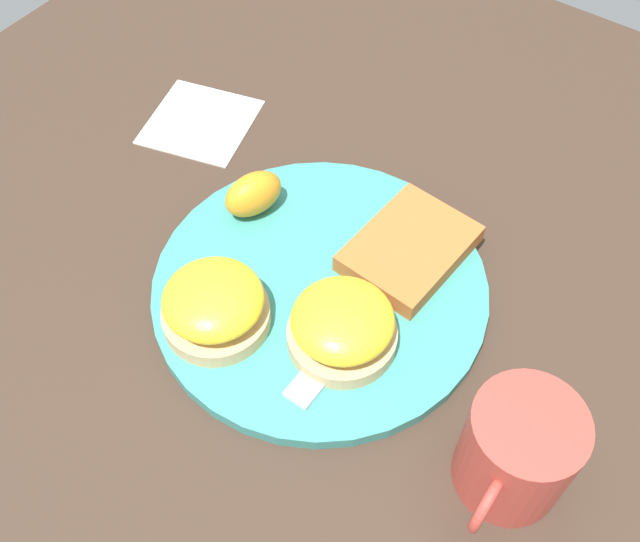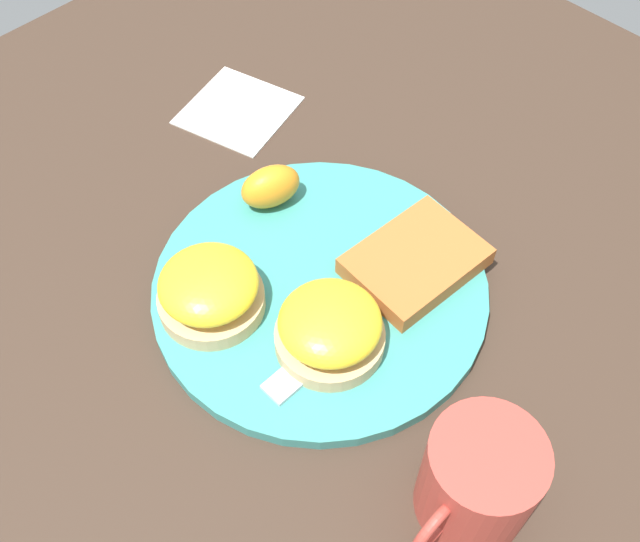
# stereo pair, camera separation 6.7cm
# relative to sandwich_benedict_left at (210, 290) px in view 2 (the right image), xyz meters

# --- Properties ---
(ground_plane) EXTENTS (1.10, 1.10, 0.00)m
(ground_plane) POSITION_rel_sandwich_benedict_left_xyz_m (-0.09, 0.05, -0.04)
(ground_plane) COLOR #38281E
(plate) EXTENTS (0.31, 0.31, 0.01)m
(plate) POSITION_rel_sandwich_benedict_left_xyz_m (-0.09, 0.05, -0.03)
(plate) COLOR teal
(plate) RESTS_ON ground_plane
(sandwich_benedict_left) EXTENTS (0.10, 0.10, 0.05)m
(sandwich_benedict_left) POSITION_rel_sandwich_benedict_left_xyz_m (0.00, 0.00, 0.00)
(sandwich_benedict_left) COLOR tan
(sandwich_benedict_left) RESTS_ON plate
(sandwich_benedict_right) EXTENTS (0.10, 0.10, 0.05)m
(sandwich_benedict_right) POSITION_rel_sandwich_benedict_left_xyz_m (-0.05, 0.10, 0.00)
(sandwich_benedict_right) COLOR tan
(sandwich_benedict_right) RESTS_ON plate
(hashbrown_patty) EXTENTS (0.13, 0.10, 0.02)m
(hashbrown_patty) POSITION_rel_sandwich_benedict_left_xyz_m (-0.16, 0.10, -0.01)
(hashbrown_patty) COLOR #AF5E2A
(hashbrown_patty) RESTS_ON plate
(orange_wedge) EXTENTS (0.07, 0.05, 0.04)m
(orange_wedge) POSITION_rel_sandwich_benedict_left_xyz_m (-0.12, -0.05, -0.00)
(orange_wedge) COLOR orange
(orange_wedge) RESTS_ON plate
(fork) EXTENTS (0.20, 0.02, 0.00)m
(fork) POSITION_rel_sandwich_benedict_left_xyz_m (-0.06, 0.10, -0.02)
(fork) COLOR silver
(fork) RESTS_ON plate
(cup) EXTENTS (0.12, 0.08, 0.10)m
(cup) POSITION_rel_sandwich_benedict_left_xyz_m (-0.02, 0.27, 0.01)
(cup) COLOR #B23D33
(cup) RESTS_ON ground_plane
(napkin) EXTENTS (0.14, 0.14, 0.00)m
(napkin) POSITION_rel_sandwich_benedict_left_xyz_m (-0.20, -0.19, -0.04)
(napkin) COLOR white
(napkin) RESTS_ON ground_plane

